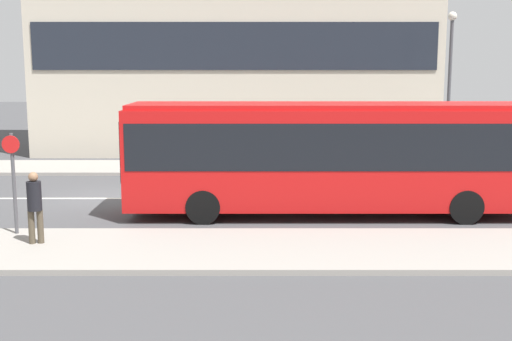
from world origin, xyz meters
TOP-DOWN VIEW (x-y plane):
  - ground_plane at (0.00, 0.00)m, footprint 120.00×120.00m
  - sidewalk_near at (0.00, -6.25)m, footprint 44.00×3.50m
  - sidewalk_far at (0.00, 6.25)m, footprint 44.00×3.50m
  - lane_centerline at (0.00, 0.00)m, footprint 41.80×0.16m
  - city_bus at (7.09, -2.35)m, footprint 11.80×2.53m
  - parked_car_0 at (12.00, 3.37)m, footprint 4.53×1.89m
  - pedestrian_near_stop at (-0.35, -5.94)m, footprint 0.34×0.34m
  - bus_stop_sign at (-1.17, -5.02)m, footprint 0.44×0.12m
  - street_lamp at (12.86, 5.66)m, footprint 0.36×0.36m

SIDE VIEW (x-z plane):
  - ground_plane at x=0.00m, z-range 0.00..0.00m
  - lane_centerline at x=0.00m, z-range 0.00..0.01m
  - sidewalk_near at x=0.00m, z-range 0.00..0.13m
  - sidewalk_far at x=0.00m, z-range 0.00..0.13m
  - parked_car_0 at x=12.00m, z-range -0.04..1.33m
  - pedestrian_near_stop at x=-0.35m, z-range 0.25..1.98m
  - bus_stop_sign at x=-1.17m, z-range 0.35..2.91m
  - city_bus at x=7.09m, z-range 0.25..3.53m
  - street_lamp at x=12.86m, z-range 0.87..7.26m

